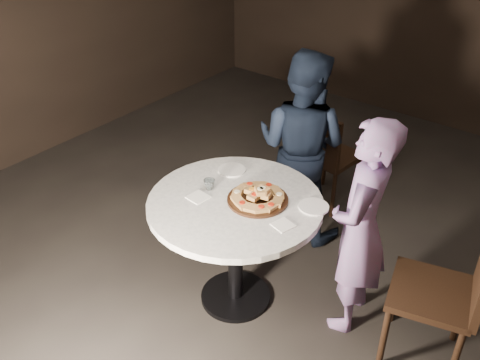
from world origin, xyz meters
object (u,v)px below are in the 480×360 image
object	(u,v)px
serving_board	(258,200)
diner_navy	(301,146)
chair_far	(325,152)
table	(235,221)
water_glass	(209,184)
focaccia_pile	(258,195)
diner_teal	(360,229)
chair_right	(453,289)

from	to	relation	value
serving_board	diner_navy	size ratio (longest dim) A/B	0.25
chair_far	diner_navy	bearing A→B (deg)	97.65
table	serving_board	distance (m)	0.22
chair_far	table	bearing A→B (deg)	101.91
serving_board	diner_navy	world-z (taller)	diner_navy
table	water_glass	xyz separation A→B (m)	(-0.22, 0.00, 0.19)
table	serving_board	size ratio (longest dim) A/B	3.02
water_glass	table	bearing A→B (deg)	-0.91
focaccia_pile	diner_teal	xyz separation A→B (m)	(0.59, 0.26, -0.14)
focaccia_pile	chair_right	distance (m)	1.26
water_glass	diner_teal	bearing A→B (deg)	20.22
serving_board	chair_far	size ratio (longest dim) A/B	0.43
serving_board	diner_navy	bearing A→B (deg)	105.13
table	chair_right	distance (m)	1.36
focaccia_pile	water_glass	distance (m)	0.34
serving_board	chair_right	bearing A→B (deg)	13.30
focaccia_pile	table	bearing A→B (deg)	-142.44
chair_far	diner_navy	distance (m)	0.49
table	serving_board	world-z (taller)	serving_board
water_glass	diner_navy	world-z (taller)	diner_navy
serving_board	focaccia_pile	xyz separation A→B (m)	(0.00, 0.00, 0.04)
table	serving_board	bearing A→B (deg)	38.16
water_glass	serving_board	bearing A→B (deg)	14.44
serving_board	chair_far	bearing A→B (deg)	100.85
serving_board	water_glass	size ratio (longest dim) A/B	5.19
table	chair_far	xyz separation A→B (m)	(-0.14, 1.40, -0.16)
chair_right	serving_board	bearing A→B (deg)	-91.28
water_glass	chair_right	bearing A→B (deg)	13.54
chair_right	diner_navy	xyz separation A→B (m)	(-1.44, 0.61, 0.19)
water_glass	chair_right	size ratio (longest dim) A/B	0.07
focaccia_pile	diner_navy	bearing A→B (deg)	105.31
chair_right	table	bearing A→B (deg)	-88.75
diner_teal	chair_far	bearing A→B (deg)	-153.26
diner_navy	chair_right	bearing A→B (deg)	150.83
chair_right	chair_far	bearing A→B (deg)	-139.93
diner_teal	serving_board	bearing A→B (deg)	-78.84
table	water_glass	world-z (taller)	water_glass
table	serving_board	xyz separation A→B (m)	(0.11, 0.09, 0.16)
chair_far	diner_teal	distance (m)	1.37
serving_board	water_glass	xyz separation A→B (m)	(-0.33, -0.08, 0.03)
table	focaccia_pile	distance (m)	0.25
table	water_glass	bearing A→B (deg)	179.09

